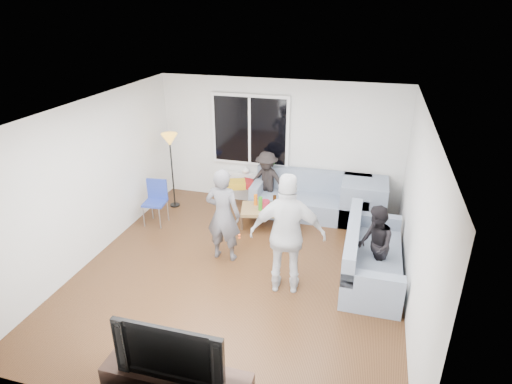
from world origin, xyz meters
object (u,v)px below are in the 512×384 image
(side_chair, at_px, (155,203))
(spectator_back, at_px, (267,181))
(sofa_right_section, at_px, (374,252))
(spectator_right, at_px, (375,245))
(sofa_back_section, at_px, (310,196))
(coffee_table, at_px, (271,218))
(player_left, at_px, (223,215))
(television, at_px, (173,347))
(player_right, at_px, (288,235))
(floor_lamp, at_px, (172,171))

(side_chair, bearing_deg, spectator_back, 25.35)
(sofa_right_section, height_order, spectator_right, spectator_right)
(sofa_back_section, relative_size, coffee_table, 2.09)
(player_left, bearing_deg, spectator_back, -94.92)
(player_left, bearing_deg, sofa_back_section, -118.53)
(spectator_back, bearing_deg, player_left, -80.64)
(coffee_table, xyz_separation_m, side_chair, (-2.17, -0.45, 0.23))
(side_chair, distance_m, spectator_back, 2.24)
(player_left, xyz_separation_m, television, (0.47, -2.84, -0.02))
(coffee_table, height_order, spectator_back, spectator_back)
(sofa_back_section, bearing_deg, television, -97.86)
(side_chair, bearing_deg, spectator_right, -17.40)
(side_chair, xyz_separation_m, spectator_right, (4.07, -0.79, 0.19))
(sofa_right_section, bearing_deg, player_right, 119.51)
(sofa_back_section, height_order, television, television)
(sofa_back_section, xyz_separation_m, coffee_table, (-0.63, -0.69, -0.22))
(coffee_table, relative_size, spectator_right, 0.88)
(side_chair, bearing_deg, floor_lamp, 83.60)
(television, bearing_deg, sofa_right_section, 56.92)
(sofa_back_section, relative_size, floor_lamp, 1.47)
(coffee_table, distance_m, player_right, 2.06)
(sofa_back_section, height_order, sofa_right_section, same)
(spectator_back, distance_m, television, 4.81)
(side_chair, bearing_deg, coffee_table, 5.40)
(television, bearing_deg, floor_lamp, 115.74)
(sofa_back_section, distance_m, spectator_right, 2.32)
(coffee_table, xyz_separation_m, spectator_right, (1.90, -1.24, 0.42))
(coffee_table, xyz_separation_m, player_left, (-0.50, -1.24, 0.60))
(sofa_back_section, bearing_deg, spectator_back, 178.09)
(spectator_back, relative_size, television, 1.07)
(player_right, distance_m, spectator_right, 1.38)
(player_left, bearing_deg, coffee_table, -110.09)
(floor_lamp, xyz_separation_m, player_right, (2.85, -2.17, 0.14))
(side_chair, distance_m, spectator_right, 4.15)
(player_left, distance_m, spectator_back, 1.98)
(sofa_back_section, bearing_deg, spectator_right, -56.77)
(coffee_table, bearing_deg, spectator_right, -33.18)
(floor_lamp, height_order, player_left, player_left)
(sofa_right_section, relative_size, side_chair, 2.33)
(coffee_table, height_order, spectator_right, spectator_right)
(side_chair, bearing_deg, sofa_right_section, -15.65)
(floor_lamp, relative_size, player_right, 0.84)
(player_right, bearing_deg, player_left, -33.74)
(spectator_right, bearing_deg, floor_lamp, -124.23)
(spectator_back, bearing_deg, player_right, -53.47)
(side_chair, distance_m, player_right, 3.19)
(floor_lamp, relative_size, spectator_back, 1.25)
(sofa_right_section, height_order, player_right, player_right)
(side_chair, relative_size, player_right, 0.47)
(player_right, bearing_deg, coffee_table, -77.31)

